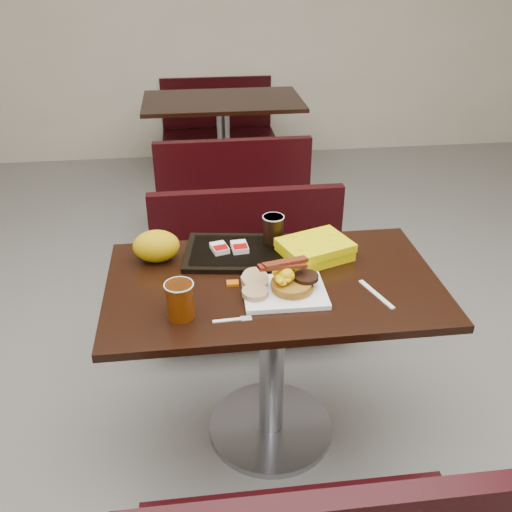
{
  "coord_description": "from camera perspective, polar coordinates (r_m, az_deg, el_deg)",
  "views": [
    {
      "loc": [
        -0.27,
        -1.72,
        1.84
      ],
      "look_at": [
        -0.06,
        0.06,
        0.82
      ],
      "focal_mm": 39.85,
      "sensor_mm": 36.0,
      "label": 1
    }
  ],
  "objects": [
    {
      "name": "coffee_cup_far",
      "position": [
        2.25,
        1.74,
        2.72
      ],
      "size": [
        0.1,
        0.1,
        0.11
      ],
      "primitive_type": "cylinder",
      "rotation": [
        0.0,
        0.0,
        -0.27
      ],
      "color": "black",
      "rests_on": "tray"
    },
    {
      "name": "paper_bag",
      "position": [
        2.18,
        -9.98,
        1.0
      ],
      "size": [
        0.21,
        0.17,
        0.12
      ],
      "primitive_type": "ellipsoid",
      "rotation": [
        0.0,
        0.0,
        0.27
      ],
      "color": "#D49D07",
      "rests_on": "table_near"
    },
    {
      "name": "knife",
      "position": [
        2.02,
        11.99,
        -3.77
      ],
      "size": [
        0.08,
        0.19,
        0.0
      ],
      "primitive_type": "cube",
      "rotation": [
        0.0,
        0.0,
        -1.25
      ],
      "color": "white",
      "rests_on": "table_near"
    },
    {
      "name": "coffee_cup_near",
      "position": [
        1.85,
        -7.64,
        -4.45
      ],
      "size": [
        0.11,
        0.11,
        0.13
      ],
      "primitive_type": "cylinder",
      "rotation": [
        0.0,
        0.0,
        -0.33
      ],
      "color": "#803604",
      "rests_on": "table_near"
    },
    {
      "name": "hashbrown_sleeve_right",
      "position": [
        2.21,
        -1.67,
        0.91
      ],
      "size": [
        0.07,
        0.09,
        0.02
      ],
      "primitive_type": "cube",
      "rotation": [
        0.0,
        0.0,
        0.09
      ],
      "color": "silver",
      "rests_on": "tray"
    },
    {
      "name": "muffin_top",
      "position": [
        1.99,
        -0.1,
        -2.36
      ],
      "size": [
        0.11,
        0.11,
        0.05
      ],
      "primitive_type": "cylinder",
      "rotation": [
        0.38,
        0.0,
        0.13
      ],
      "color": "tan",
      "rests_on": "platter"
    },
    {
      "name": "platter",
      "position": [
        1.98,
        2.87,
        -3.65
      ],
      "size": [
        0.29,
        0.23,
        0.02
      ],
      "primitive_type": "cube",
      "rotation": [
        0.0,
        0.0,
        -0.02
      ],
      "color": "white",
      "rests_on": "table_near"
    },
    {
      "name": "bench_near_n",
      "position": [
        2.85,
        -0.46,
        -1.69
      ],
      "size": [
        1.0,
        0.46,
        0.72
      ],
      "primitive_type": null,
      "color": "black",
      "rests_on": "floor"
    },
    {
      "name": "muffin_bottom",
      "position": [
        1.94,
        -0.09,
        -3.7
      ],
      "size": [
        0.11,
        0.11,
        0.02
      ],
      "primitive_type": "cylinder",
      "rotation": [
        0.0,
        0.0,
        -0.28
      ],
      "color": "tan",
      "rests_on": "platter"
    },
    {
      "name": "condiment_syrup",
      "position": [
        2.03,
        -2.37,
        -2.75
      ],
      "size": [
        0.04,
        0.03,
        0.01
      ],
      "primitive_type": "cube",
      "rotation": [
        0.0,
        0.0,
        -0.04
      ],
      "color": "#B95207",
      "rests_on": "table_near"
    },
    {
      "name": "tray",
      "position": [
        2.21,
        -1.73,
        0.34
      ],
      "size": [
        0.45,
        0.35,
        0.02
      ],
      "primitive_type": "cube",
      "rotation": [
        0.0,
        0.0,
        -0.14
      ],
      "color": "black",
      "rests_on": "table_near"
    },
    {
      "name": "table_near",
      "position": [
        2.28,
        1.6,
        -10.49
      ],
      "size": [
        1.2,
        0.7,
        0.75
      ],
      "primitive_type": null,
      "color": "black",
      "rests_on": "floor"
    },
    {
      "name": "pancake_stack",
      "position": [
        1.97,
        3.67,
        -2.93
      ],
      "size": [
        0.17,
        0.17,
        0.03
      ],
      "primitive_type": "cylinder",
      "rotation": [
        0.0,
        0.0,
        -0.21
      ],
      "color": "#9A6319",
      "rests_on": "platter"
    },
    {
      "name": "bacon_strips",
      "position": [
        1.94,
        2.68,
        -0.94
      ],
      "size": [
        0.19,
        0.12,
        0.01
      ],
      "primitive_type": null,
      "rotation": [
        0.0,
        0.0,
        0.25
      ],
      "color": "#3F0409",
      "rests_on": "scrambled_eggs"
    },
    {
      "name": "condiment_ketchup",
      "position": [
        2.06,
        -0.91,
        -2.25
      ],
      "size": [
        0.04,
        0.03,
        0.01
      ],
      "primitive_type": "cube",
      "rotation": [
        0.0,
        0.0,
        0.06
      ],
      "color": "#8C0504",
      "rests_on": "table_near"
    },
    {
      "name": "scrambled_eggs",
      "position": [
        1.95,
        3.0,
        -1.95
      ],
      "size": [
        0.1,
        0.09,
        0.05
      ],
      "primitive_type": "ellipsoid",
      "rotation": [
        0.0,
        0.0,
        -0.09
      ],
      "color": "#E9C404",
      "rests_on": "pancake_stack"
    },
    {
      "name": "floor",
      "position": [
        2.53,
        1.48,
        -16.99
      ],
      "size": [
        6.0,
        7.0,
        0.01
      ],
      "primitive_type": "cube",
      "color": "slate",
      "rests_on": "ground"
    },
    {
      "name": "bench_far_s",
      "position": [
        3.92,
        -2.49,
        7.41
      ],
      "size": [
        1.0,
        0.46,
        0.72
      ],
      "primitive_type": null,
      "color": "black",
      "rests_on": "floor"
    },
    {
      "name": "hashbrown_sleeve_left",
      "position": [
        2.21,
        -3.69,
        0.8
      ],
      "size": [
        0.08,
        0.09,
        0.02
      ],
      "primitive_type": "cube",
      "rotation": [
        0.0,
        0.0,
        0.25
      ],
      "color": "silver",
      "rests_on": "tray"
    },
    {
      "name": "clamshell",
      "position": [
        2.19,
        5.93,
        0.66
      ],
      "size": [
        0.31,
        0.27,
        0.07
      ],
      "primitive_type": "cube",
      "rotation": [
        0.0,
        0.0,
        0.35
      ],
      "color": "#E1D003",
      "rests_on": "table_near"
    },
    {
      "name": "table_far",
      "position": [
        4.57,
        -3.25,
        10.87
      ],
      "size": [
        1.2,
        0.7,
        0.75
      ],
      "primitive_type": null,
      "color": "black",
      "rests_on": "floor"
    },
    {
      "name": "fork",
      "position": [
        1.85,
        -2.96,
        -6.46
      ],
      "size": [
        0.13,
        0.03,
        0.0
      ],
      "primitive_type": null,
      "rotation": [
        0.0,
        0.0,
        0.05
      ],
      "color": "white",
      "rests_on": "table_near"
    },
    {
      "name": "bench_far_n",
      "position": [
        5.24,
        -3.82,
        13.16
      ],
      "size": [
        1.0,
        0.46,
        0.72
      ],
      "primitive_type": null,
      "color": "black",
      "rests_on": "floor"
    },
    {
      "name": "sausage_patty",
      "position": [
        1.98,
        5.04,
        -2.1
      ],
      "size": [
        0.11,
        0.11,
        0.01
      ],
      "primitive_type": "cylinder",
      "rotation": [
        0.0,
        0.0,
        0.26
      ],
      "color": "black",
      "rests_on": "pancake_stack"
    }
  ]
}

